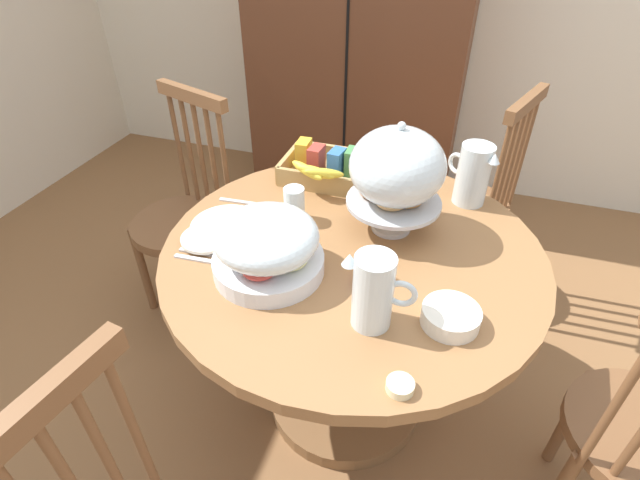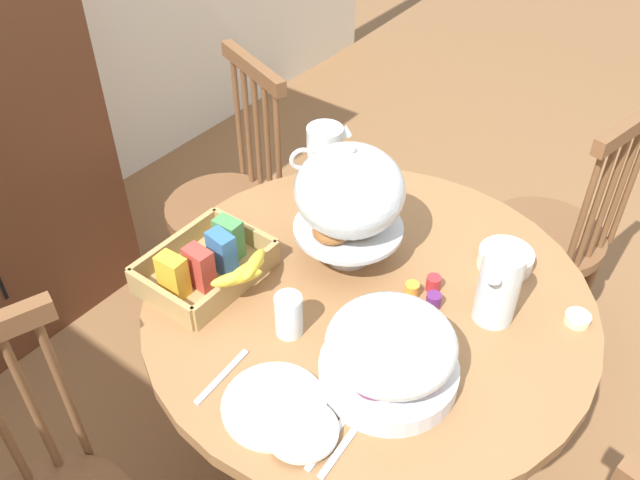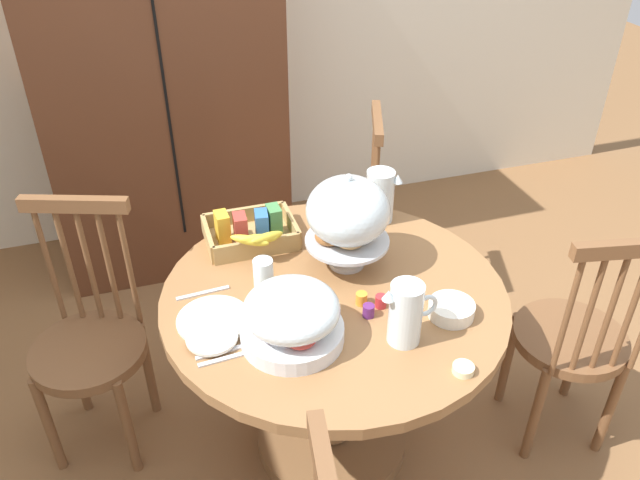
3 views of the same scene
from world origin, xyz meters
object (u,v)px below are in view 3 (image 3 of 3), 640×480
drinking_glass (263,275)px  windsor_chair_facing_door (91,346)px  dining_table (333,345)px  china_plate_large (213,320)px  milk_pitcher (379,198)px  wooden_armoire (159,76)px  fruit_platter_covered (292,317)px  windsor_chair_near_window (573,342)px  butter_dish (463,369)px  cereal_basket (251,232)px  cereal_bowl (451,309)px  china_plate_small (212,337)px  orange_juice_pitcher (406,316)px  pastry_stand_with_dome (348,214)px  windsor_chair_by_cabinet (342,223)px

drinking_glass → windsor_chair_facing_door: bearing=158.8°
dining_table → china_plate_large: 0.46m
dining_table → milk_pitcher: bearing=50.5°
wooden_armoire → dining_table: (0.37, -1.49, -0.48)m
fruit_platter_covered → china_plate_large: 0.27m
windsor_chair_near_window → butter_dish: (-0.61, -0.25, 0.30)m
fruit_platter_covered → cereal_basket: (-0.00, 0.52, -0.04)m
milk_pitcher → cereal_bowl: size_ratio=1.43×
china_plate_small → cereal_bowl: 0.72m
wooden_armoire → orange_juice_pitcher: 1.83m
pastry_stand_with_dome → china_plate_small: pastry_stand_with_dome is taller
cereal_basket → china_plate_large: bearing=-118.3°
pastry_stand_with_dome → fruit_platter_covered: pastry_stand_with_dome is taller
pastry_stand_with_dome → orange_juice_pitcher: bearing=-85.2°
dining_table → milk_pitcher: size_ratio=5.53×
china_plate_small → butter_dish: bearing=-27.2°
cereal_bowl → drinking_glass: (-0.51, 0.30, 0.03)m
drinking_glass → china_plate_large: bearing=-149.6°
drinking_glass → dining_table: bearing=-20.9°
dining_table → windsor_chair_by_cabinet: 0.86m
windsor_chair_near_window → milk_pitcher: (-0.54, 0.55, 0.38)m
windsor_chair_facing_door → butter_dish: bearing=-36.3°
dining_table → fruit_platter_covered: fruit_platter_covered is taller
cereal_basket → china_plate_large: 0.43m
windsor_chair_facing_door → cereal_basket: 0.69m
windsor_chair_near_window → drinking_glass: (-1.04, 0.27, 0.34)m
fruit_platter_covered → orange_juice_pitcher: bearing=-17.5°
milk_pitcher → china_plate_small: size_ratio=1.33×
cereal_bowl → orange_juice_pitcher: bearing=-163.2°
windsor_chair_near_window → windsor_chair_facing_door: 1.70m
china_plate_large → china_plate_small: china_plate_small is taller
windsor_chair_near_window → pastry_stand_with_dome: pastry_stand_with_dome is taller
wooden_armoire → cereal_bowl: (0.67, -1.70, -0.22)m
cereal_basket → china_plate_large: (-0.20, -0.37, -0.04)m
pastry_stand_with_dome → china_plate_large: size_ratio=1.56×
fruit_platter_covered → china_plate_large: size_ratio=1.36×
orange_juice_pitcher → drinking_glass: size_ratio=1.79×
windsor_chair_by_cabinet → cereal_bowl: (-0.01, -1.01, 0.31)m
wooden_armoire → fruit_platter_covered: wooden_armoire is taller
wooden_armoire → butter_dish: (0.59, -1.93, -0.23)m
dining_table → drinking_glass: drinking_glass is taller
wooden_armoire → dining_table: wooden_armoire is taller
windsor_chair_by_cabinet → butter_dish: bearing=-94.1°
orange_juice_pitcher → cereal_basket: (-0.31, 0.62, -0.04)m
orange_juice_pitcher → china_plate_small: bearing=163.5°
fruit_platter_covered → cereal_bowl: fruit_platter_covered is taller
milk_pitcher → drinking_glass: 0.58m
dining_table → windsor_chair_near_window: size_ratio=1.13×
windsor_chair_near_window → windsor_chair_facing_door: same height
fruit_platter_covered → drinking_glass: size_ratio=2.73×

